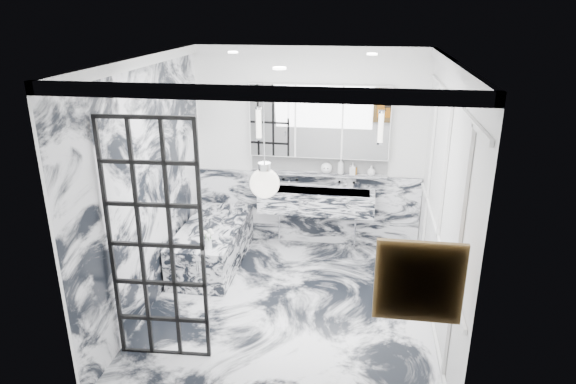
% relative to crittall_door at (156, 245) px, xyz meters
% --- Properties ---
extents(floor, '(3.60, 3.60, 0.00)m').
position_rel_crittall_door_xyz_m(floor, '(1.10, 1.03, -1.20)').
color(floor, white).
rests_on(floor, ground).
extents(ceiling, '(3.60, 3.60, 0.00)m').
position_rel_crittall_door_xyz_m(ceiling, '(1.10, 1.03, 1.60)').
color(ceiling, white).
rests_on(ceiling, wall_back).
extents(wall_back, '(3.60, 0.00, 3.60)m').
position_rel_crittall_door_xyz_m(wall_back, '(1.10, 2.83, 0.20)').
color(wall_back, white).
rests_on(wall_back, floor).
extents(wall_front, '(3.60, 0.00, 3.60)m').
position_rel_crittall_door_xyz_m(wall_front, '(1.10, -0.77, 0.20)').
color(wall_front, white).
rests_on(wall_front, floor).
extents(wall_left, '(0.00, 3.60, 3.60)m').
position_rel_crittall_door_xyz_m(wall_left, '(-0.50, 1.03, 0.20)').
color(wall_left, white).
rests_on(wall_left, floor).
extents(wall_right, '(0.00, 3.60, 3.60)m').
position_rel_crittall_door_xyz_m(wall_right, '(2.70, 1.03, 0.20)').
color(wall_right, white).
rests_on(wall_right, floor).
extents(marble_clad_back, '(3.18, 0.05, 1.05)m').
position_rel_crittall_door_xyz_m(marble_clad_back, '(1.10, 2.80, -0.68)').
color(marble_clad_back, white).
rests_on(marble_clad_back, floor).
extents(marble_clad_left, '(0.02, 3.56, 2.68)m').
position_rel_crittall_door_xyz_m(marble_clad_left, '(-0.48, 1.03, 0.14)').
color(marble_clad_left, white).
rests_on(marble_clad_left, floor).
extents(panel_molding, '(0.03, 3.40, 2.30)m').
position_rel_crittall_door_xyz_m(panel_molding, '(2.68, 1.03, 0.10)').
color(panel_molding, white).
rests_on(panel_molding, floor).
extents(soap_bottle_a, '(0.11, 0.11, 0.23)m').
position_rel_crittall_door_xyz_m(soap_bottle_a, '(1.56, 2.74, 0.00)').
color(soap_bottle_a, '#8C5919').
rests_on(soap_bottle_a, ledge).
extents(soap_bottle_b, '(0.08, 0.09, 0.18)m').
position_rel_crittall_door_xyz_m(soap_bottle_b, '(1.73, 2.74, -0.02)').
color(soap_bottle_b, '#4C4C51').
rests_on(soap_bottle_b, ledge).
extents(soap_bottle_c, '(0.14, 0.14, 0.14)m').
position_rel_crittall_door_xyz_m(soap_bottle_c, '(1.98, 2.74, -0.04)').
color(soap_bottle_c, silver).
rests_on(soap_bottle_c, ledge).
extents(face_pot, '(0.16, 0.16, 0.16)m').
position_rel_crittall_door_xyz_m(face_pot, '(1.36, 2.74, -0.04)').
color(face_pot, white).
rests_on(face_pot, ledge).
extents(amber_bottle, '(0.04, 0.04, 0.10)m').
position_rel_crittall_door_xyz_m(amber_bottle, '(1.77, 2.74, -0.06)').
color(amber_bottle, '#8C5919').
rests_on(amber_bottle, ledge).
extents(flower_vase, '(0.08, 0.08, 0.12)m').
position_rel_crittall_door_xyz_m(flower_vase, '(0.09, 1.27, -0.59)').
color(flower_vase, silver).
rests_on(flower_vase, bathtub).
extents(crittall_door, '(0.88, 0.09, 2.40)m').
position_rel_crittall_door_xyz_m(crittall_door, '(0.00, 0.00, 0.00)').
color(crittall_door, black).
rests_on(crittall_door, floor).
extents(artwork, '(0.53, 0.05, 0.53)m').
position_rel_crittall_door_xyz_m(artwork, '(2.30, -0.73, 0.23)').
color(artwork, '#C96F14').
rests_on(artwork, wall_front).
extents(pendant_light, '(0.24, 0.24, 0.24)m').
position_rel_crittall_door_xyz_m(pendant_light, '(1.09, -0.27, 0.76)').
color(pendant_light, white).
rests_on(pendant_light, ceiling).
extents(trough_sink, '(1.60, 0.45, 0.30)m').
position_rel_crittall_door_xyz_m(trough_sink, '(1.25, 2.58, -0.47)').
color(trough_sink, silver).
rests_on(trough_sink, wall_back).
extents(ledge, '(1.90, 0.14, 0.04)m').
position_rel_crittall_door_xyz_m(ledge, '(1.25, 2.75, -0.13)').
color(ledge, silver).
rests_on(ledge, wall_back).
extents(subway_tile, '(1.90, 0.03, 0.23)m').
position_rel_crittall_door_xyz_m(subway_tile, '(1.25, 2.81, 0.00)').
color(subway_tile, white).
rests_on(subway_tile, wall_back).
extents(mirror_cabinet, '(1.90, 0.16, 1.00)m').
position_rel_crittall_door_xyz_m(mirror_cabinet, '(1.25, 2.75, 0.62)').
color(mirror_cabinet, white).
rests_on(mirror_cabinet, wall_back).
extents(sconce_left, '(0.07, 0.07, 0.40)m').
position_rel_crittall_door_xyz_m(sconce_left, '(0.43, 2.66, 0.58)').
color(sconce_left, white).
rests_on(sconce_left, mirror_cabinet).
extents(sconce_right, '(0.07, 0.07, 0.40)m').
position_rel_crittall_door_xyz_m(sconce_right, '(2.07, 2.66, 0.58)').
color(sconce_right, white).
rests_on(sconce_right, mirror_cabinet).
extents(bathtub, '(0.75, 1.65, 0.55)m').
position_rel_crittall_door_xyz_m(bathtub, '(-0.07, 1.92, -0.93)').
color(bathtub, silver).
rests_on(bathtub, floor).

